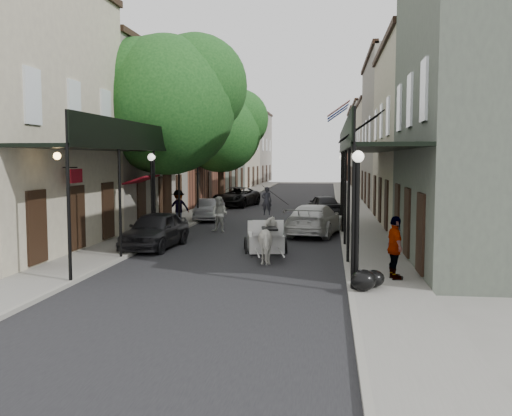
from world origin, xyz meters
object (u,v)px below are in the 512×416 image
(pedestrian_walking, at_px, (220,214))
(lamppost_right_far, at_px, (342,184))
(car_left_mid, at_px, (209,210))
(horse, at_px, (270,240))
(lamppost_left, at_px, (152,196))
(car_left_near, at_px, (155,230))
(pedestrian_sidewalk_right, at_px, (395,248))
(tree_far, at_px, (226,128))
(car_right_far, at_px, (323,205))
(car_left_far, at_px, (236,197))
(tree_near, at_px, (175,100))
(carriage, at_px, (265,226))
(car_right_near, at_px, (315,220))
(pedestrian_sidewalk_left, at_px, (178,207))
(lamppost_right_near, at_px, (357,218))

(pedestrian_walking, bearing_deg, lamppost_right_far, 68.26)
(car_left_mid, bearing_deg, horse, -71.92)
(lamppost_left, height_order, car_left_near, lamppost_left)
(lamppost_right_far, xyz_separation_m, pedestrian_sidewalk_right, (1.17, -18.61, -1.01))
(tree_far, height_order, car_right_far, tree_far)
(car_left_far, bearing_deg, lamppost_right_far, -31.07)
(pedestrian_walking, height_order, car_left_mid, pedestrian_walking)
(tree_near, distance_m, horse, 11.20)
(lamppost_left, distance_m, pedestrian_sidewalk_right, 11.51)
(pedestrian_walking, distance_m, pedestrian_sidewalk_right, 12.98)
(carriage, distance_m, car_left_near, 4.48)
(car_left_far, bearing_deg, car_left_mid, -79.29)
(tree_near, xyz_separation_m, pedestrian_walking, (2.20, -0.03, -5.61))
(pedestrian_walking, xyz_separation_m, car_right_near, (4.69, -0.56, -0.14))
(car_left_near, relative_size, car_left_far, 0.83)
(car_left_near, height_order, car_right_far, car_left_near)
(carriage, height_order, pedestrian_sidewalk_left, carriage)
(carriage, bearing_deg, pedestrian_walking, 106.91)
(tree_near, bearing_deg, lamppost_left, -88.66)
(lamppost_right_far, xyz_separation_m, horse, (-2.78, -15.73, -1.28))
(pedestrian_sidewalk_left, distance_m, car_right_far, 10.14)
(tree_near, height_order, car_left_far, tree_near)
(car_right_near, bearing_deg, pedestrian_sidewalk_right, 114.99)
(horse, bearing_deg, car_left_near, -37.64)
(tree_far, height_order, lamppost_right_far, tree_far)
(carriage, relative_size, pedestrian_walking, 1.48)
(tree_far, xyz_separation_m, carriage, (5.12, -19.53, -4.83))
(tree_far, distance_m, car_left_mid, 10.38)
(horse, distance_m, pedestrian_walking, 8.54)
(car_right_near, bearing_deg, car_left_mid, -31.08)
(car_right_near, bearing_deg, horse, 90.14)
(lamppost_right_far, xyz_separation_m, car_left_far, (-7.70, 6.88, -1.32))
(carriage, xyz_separation_m, car_right_near, (1.82, 4.94, -0.27))
(lamppost_right_near, height_order, pedestrian_walking, lamppost_right_near)
(car_left_mid, bearing_deg, lamppost_right_far, 17.13)
(lamppost_left, height_order, car_left_far, lamppost_left)
(pedestrian_sidewalk_left, bearing_deg, car_left_mid, -136.74)
(pedestrian_sidewalk_right, distance_m, car_left_near, 10.38)
(tree_far, xyz_separation_m, car_left_far, (0.65, 0.70, -5.11))
(tree_near, height_order, pedestrian_sidewalk_right, tree_near)
(pedestrian_sidewalk_left, xyz_separation_m, pedestrian_sidewalk_right, (9.96, -13.00, 0.02))
(tree_near, xyz_separation_m, car_left_mid, (0.60, 5.04, -5.87))
(pedestrian_sidewalk_left, distance_m, car_left_far, 12.53)
(tree_near, xyz_separation_m, pedestrian_sidewalk_right, (9.46, -10.78, -5.45))
(pedestrian_sidewalk_left, bearing_deg, carriage, 100.08)
(car_right_far, bearing_deg, tree_far, -48.93)
(tree_far, bearing_deg, pedestrian_sidewalk_right, -69.00)
(pedestrian_sidewalk_left, bearing_deg, pedestrian_walking, 114.51)
(lamppost_right_near, relative_size, pedestrian_sidewalk_left, 2.05)
(tree_near, relative_size, lamppost_right_near, 2.60)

